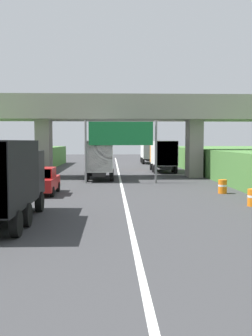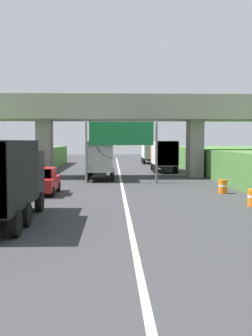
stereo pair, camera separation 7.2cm
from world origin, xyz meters
TOP-DOWN VIEW (x-y plane):
  - lane_centre_stripe at (0.00, 29.42)m, footprint 0.20×98.84m
  - overpass_bridge at (0.00, 36.78)m, footprint 40.00×4.80m
  - overhead_highway_sign at (0.00, 31.43)m, footprint 5.88×0.18m
  - truck_orange at (4.91, 42.85)m, footprint 2.44×7.30m
  - truck_silver at (5.00, 59.47)m, footprint 2.44×7.30m
  - truck_blue at (-1.81, 35.04)m, footprint 2.44×7.30m
  - truck_black at (-5.22, 15.91)m, footprint 2.44×7.30m
  - car_red at (-5.20, 24.89)m, footprint 1.86×4.10m
  - construction_barrel_4 at (6.47, 24.86)m, footprint 0.57×0.57m

SIDE VIEW (x-z plane):
  - lane_centre_stripe at x=0.00m, z-range 0.00..0.01m
  - construction_barrel_4 at x=6.47m, z-range 0.01..0.91m
  - car_red at x=-5.20m, z-range 0.00..1.72m
  - truck_orange at x=4.91m, z-range 0.21..3.65m
  - truck_silver at x=5.00m, z-range 0.21..3.65m
  - truck_blue at x=-1.81m, z-range 0.21..3.65m
  - truck_black at x=-5.22m, z-range 0.21..3.65m
  - overhead_highway_sign at x=0.00m, z-range 1.18..6.26m
  - overpass_bridge at x=0.00m, z-range 1.90..9.48m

